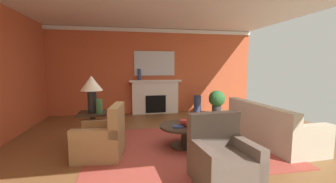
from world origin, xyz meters
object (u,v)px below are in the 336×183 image
object	(u,v)px
fireplace	(155,98)
side_table	(93,127)
armchair_near_window	(102,140)
vase_mantel_left	(139,74)
sofa	(269,128)
vase_tall_corner	(197,104)
mantel_mirror	(155,63)
armchair_facing_fireplace	(223,162)
table_lamp	(92,87)
vase_on_side_table	(99,106)
coffee_table	(184,131)
potted_plant	(217,100)

from	to	relation	value
fireplace	side_table	bearing A→B (deg)	-120.19
armchair_near_window	vase_mantel_left	size ratio (longest dim) A/B	2.44
sofa	vase_tall_corner	bearing A→B (deg)	101.12
fireplace	mantel_mirror	distance (m)	1.20
armchair_facing_fireplace	vase_mantel_left	xyz separation A→B (m)	(-0.87, 4.71, 1.07)
mantel_mirror	side_table	bearing A→B (deg)	-119.18
table_lamp	vase_on_side_table	xyz separation A→B (m)	(0.15, -0.12, -0.38)
fireplace	table_lamp	bearing A→B (deg)	-120.19
coffee_table	side_table	world-z (taller)	side_table
mantel_mirror	potted_plant	distance (m)	2.51
mantel_mirror	coffee_table	xyz separation A→B (m)	(0.15, -3.43, -1.41)
mantel_mirror	table_lamp	distance (m)	3.48
table_lamp	vase_tall_corner	bearing A→B (deg)	39.55
armchair_facing_fireplace	armchair_near_window	bearing A→B (deg)	144.46
table_lamp	potted_plant	world-z (taller)	table_lamp
side_table	table_lamp	size ratio (longest dim) A/B	0.93
armchair_near_window	vase_on_side_table	bearing A→B (deg)	100.18
fireplace	sofa	distance (m)	3.96
sofa	vase_tall_corner	size ratio (longest dim) A/B	3.36
armchair_facing_fireplace	table_lamp	world-z (taller)	table_lamp
armchair_near_window	potted_plant	bearing A→B (deg)	39.98
mantel_mirror	potted_plant	bearing A→B (deg)	-18.80
side_table	potted_plant	xyz separation A→B (m)	(3.73, 2.30, 0.09)
vase_on_side_table	table_lamp	bearing A→B (deg)	141.34
sofa	coffee_table	xyz separation A→B (m)	(-1.90, 0.07, 0.04)
mantel_mirror	vase_mantel_left	size ratio (longest dim) A/B	3.64
vase_tall_corner	table_lamp	bearing A→B (deg)	-140.45
vase_tall_corner	fireplace	bearing A→B (deg)	168.34
coffee_table	vase_on_side_table	size ratio (longest dim) A/B	3.48
side_table	vase_tall_corner	xyz separation A→B (m)	(3.13, 2.58, -0.08)
armchair_facing_fireplace	side_table	xyz separation A→B (m)	(-2.00, 1.87, 0.09)
armchair_near_window	table_lamp	bearing A→B (deg)	111.14
coffee_table	vase_tall_corner	xyz separation A→B (m)	(1.30, 3.01, -0.02)
sofa	side_table	xyz separation A→B (m)	(-3.73, 0.49, 0.10)
sofa	vase_tall_corner	distance (m)	3.14
mantel_mirror	vase_mantel_left	world-z (taller)	mantel_mirror
vase_mantel_left	vase_tall_corner	xyz separation A→B (m)	(2.00, -0.25, -1.05)
vase_tall_corner	potted_plant	size ratio (longest dim) A/B	0.77
fireplace	potted_plant	bearing A→B (deg)	-15.73
armchair_facing_fireplace	vase_mantel_left	bearing A→B (deg)	100.46
mantel_mirror	vase_on_side_table	world-z (taller)	mantel_mirror
side_table	table_lamp	bearing A→B (deg)	165.96
table_lamp	coffee_table	bearing A→B (deg)	-13.06
coffee_table	side_table	size ratio (longest dim) A/B	1.43
vase_mantel_left	table_lamp	bearing A→B (deg)	-111.69
vase_on_side_table	vase_mantel_left	world-z (taller)	vase_mantel_left
mantel_mirror	side_table	size ratio (longest dim) A/B	2.03
coffee_table	vase_mantel_left	distance (m)	3.49
coffee_table	vase_tall_corner	world-z (taller)	vase_tall_corner
coffee_table	table_lamp	distance (m)	2.08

